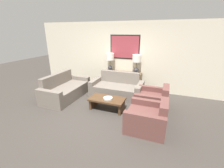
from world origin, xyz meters
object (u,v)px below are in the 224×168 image
at_px(coffee_table, 107,101).
at_px(armchair_near_camera, 148,118).
at_px(couch_by_back_wall, 117,88).
at_px(decorative_bowl, 108,98).
at_px(armchair_near_back_wall, 153,101).
at_px(table_lamp_left, 110,59).
at_px(table_lamp_right, 137,61).
at_px(console_table, 122,81).
at_px(couch_by_side, 65,90).

bearing_deg(coffee_table, armchair_near_camera, -22.37).
xyz_separation_m(couch_by_back_wall, armchair_near_camera, (1.34, -1.62, -0.01)).
bearing_deg(coffee_table, couch_by_back_wall, 92.78).
distance_m(decorative_bowl, armchair_near_back_wall, 1.37).
relative_size(couch_by_back_wall, armchair_near_camera, 2.00).
bearing_deg(armchair_near_back_wall, table_lamp_left, 146.82).
distance_m(table_lamp_left, coffee_table, 2.09).
relative_size(table_lamp_left, table_lamp_right, 1.00).
xyz_separation_m(console_table, couch_by_back_wall, (0.00, -0.67, -0.09)).
distance_m(table_lamp_right, armchair_near_back_wall, 1.76).
bearing_deg(couch_by_side, couch_by_back_wall, 24.88).
height_order(console_table, couch_by_side, couch_by_side).
bearing_deg(coffee_table, table_lamp_right, 74.63).
distance_m(console_table, armchair_near_back_wall, 1.82).
height_order(couch_by_back_wall, armchair_near_back_wall, couch_by_back_wall).
distance_m(console_table, table_lamp_left, 1.01).
height_order(couch_by_back_wall, armchair_near_camera, couch_by_back_wall).
relative_size(decorative_bowl, armchair_near_back_wall, 0.30).
bearing_deg(table_lamp_left, console_table, 0.00).
bearing_deg(armchair_near_camera, coffee_table, 157.63).
height_order(couch_by_side, armchair_near_back_wall, couch_by_side).
bearing_deg(table_lamp_right, table_lamp_left, 180.00).
relative_size(couch_by_side, armchair_near_camera, 2.00).
xyz_separation_m(table_lamp_right, coffee_table, (-0.48, -1.76, -0.97)).
distance_m(console_table, armchair_near_camera, 2.66).
bearing_deg(couch_by_side, table_lamp_left, 51.31).
distance_m(couch_by_side, decorative_bowl, 1.84).
relative_size(console_table, table_lamp_right, 2.12).
xyz_separation_m(couch_by_side, decorative_bowl, (1.80, -0.35, 0.11)).
distance_m(couch_by_side, coffee_table, 1.78).
relative_size(table_lamp_left, couch_by_side, 0.38).
relative_size(console_table, table_lamp_left, 2.12).
bearing_deg(armchair_near_back_wall, armchair_near_camera, -90.00).
bearing_deg(console_table, coffee_table, -88.27).
bearing_deg(table_lamp_right, armchair_near_back_wall, -56.75).
height_order(table_lamp_left, decorative_bowl, table_lamp_left).
height_order(armchair_near_back_wall, armchair_near_camera, same).
relative_size(couch_by_back_wall, armchair_near_back_wall, 2.00).
relative_size(table_lamp_left, couch_by_back_wall, 0.38).
xyz_separation_m(couch_by_side, coffee_table, (1.76, -0.30, -0.02)).
relative_size(console_table, couch_by_side, 0.81).
relative_size(table_lamp_left, armchair_near_back_wall, 0.76).
xyz_separation_m(table_lamp_left, decorative_bowl, (0.64, -1.80, -0.84)).
bearing_deg(armchair_near_back_wall, decorative_bowl, -155.21).
distance_m(couch_by_back_wall, armchair_near_camera, 2.11).
xyz_separation_m(table_lamp_right, couch_by_side, (-2.24, -1.46, -0.95)).
height_order(table_lamp_right, couch_by_side, table_lamp_right).
distance_m(table_lamp_left, armchair_near_camera, 3.11).
relative_size(couch_by_back_wall, decorative_bowl, 6.73).
height_order(coffee_table, armchair_near_camera, armchair_near_camera).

